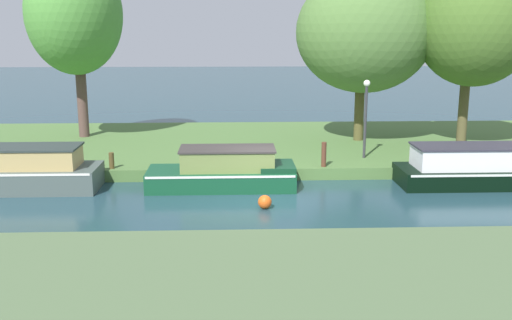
{
  "coord_description": "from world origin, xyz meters",
  "views": [
    {
      "loc": [
        -1.15,
        -17.23,
        5.07
      ],
      "look_at": [
        -0.42,
        1.2,
        0.9
      ],
      "focal_mm": 41.58,
      "sensor_mm": 36.0,
      "label": 1
    }
  ],
  "objects_px": {
    "willow_tree_centre": "(365,32)",
    "mooring_post_far": "(324,154)",
    "forest_narrowboat": "(225,171)",
    "mooring_post_near": "(112,161)",
    "willow_tree_right": "(476,25)",
    "channel_buoy": "(265,202)",
    "lamp_post": "(366,109)",
    "willow_tree_left": "(74,14)"
  },
  "relations": [
    {
      "from": "forest_narrowboat",
      "to": "mooring_post_far",
      "type": "bearing_deg",
      "value": 18.23
    },
    {
      "from": "mooring_post_near",
      "to": "willow_tree_right",
      "type": "bearing_deg",
      "value": 14.17
    },
    {
      "from": "forest_narrowboat",
      "to": "mooring_post_far",
      "type": "xyz_separation_m",
      "value": [
        3.35,
        1.1,
        0.28
      ]
    },
    {
      "from": "willow_tree_right",
      "to": "lamp_post",
      "type": "height_order",
      "value": "willow_tree_right"
    },
    {
      "from": "willow_tree_centre",
      "to": "mooring_post_near",
      "type": "distance_m",
      "value": 11.08
    },
    {
      "from": "mooring_post_far",
      "to": "willow_tree_right",
      "type": "bearing_deg",
      "value": 28.42
    },
    {
      "from": "mooring_post_far",
      "to": "channel_buoy",
      "type": "distance_m",
      "value": 4.1
    },
    {
      "from": "lamp_post",
      "to": "channel_buoy",
      "type": "xyz_separation_m",
      "value": [
        -3.87,
        -4.75,
        -1.99
      ]
    },
    {
      "from": "willow_tree_left",
      "to": "willow_tree_right",
      "type": "xyz_separation_m",
      "value": [
        15.78,
        -2.31,
        -0.43
      ]
    },
    {
      "from": "willow_tree_centre",
      "to": "willow_tree_right",
      "type": "xyz_separation_m",
      "value": [
        4.07,
        -0.88,
        0.29
      ]
    },
    {
      "from": "willow_tree_centre",
      "to": "willow_tree_right",
      "type": "relative_size",
      "value": 0.96
    },
    {
      "from": "forest_narrowboat",
      "to": "mooring_post_near",
      "type": "xyz_separation_m",
      "value": [
        -3.81,
        1.1,
        0.13
      ]
    },
    {
      "from": "willow_tree_left",
      "to": "mooring_post_far",
      "type": "bearing_deg",
      "value": -30.9
    },
    {
      "from": "willow_tree_left",
      "to": "willow_tree_right",
      "type": "height_order",
      "value": "willow_tree_left"
    },
    {
      "from": "forest_narrowboat",
      "to": "channel_buoy",
      "type": "distance_m",
      "value": 2.6
    },
    {
      "from": "forest_narrowboat",
      "to": "willow_tree_centre",
      "type": "bearing_deg",
      "value": 44.17
    },
    {
      "from": "forest_narrowboat",
      "to": "lamp_post",
      "type": "xyz_separation_m",
      "value": [
        5.03,
        2.44,
        1.64
      ]
    },
    {
      "from": "forest_narrowboat",
      "to": "channel_buoy",
      "type": "bearing_deg",
      "value": -63.35
    },
    {
      "from": "willow_tree_centre",
      "to": "forest_narrowboat",
      "type": "bearing_deg",
      "value": -135.83
    },
    {
      "from": "willow_tree_centre",
      "to": "mooring_post_near",
      "type": "relative_size",
      "value": 12.55
    },
    {
      "from": "lamp_post",
      "to": "mooring_post_far",
      "type": "xyz_separation_m",
      "value": [
        -1.68,
        -1.34,
        -1.36
      ]
    },
    {
      "from": "lamp_post",
      "to": "channel_buoy",
      "type": "relative_size",
      "value": 7.18
    },
    {
      "from": "willow_tree_centre",
      "to": "mooring_post_far",
      "type": "relative_size",
      "value": 8.12
    },
    {
      "from": "willow_tree_centre",
      "to": "mooring_post_far",
      "type": "bearing_deg",
      "value": -117.09
    },
    {
      "from": "forest_narrowboat",
      "to": "willow_tree_right",
      "type": "xyz_separation_m",
      "value": [
        9.61,
        4.49,
        4.58
      ]
    },
    {
      "from": "forest_narrowboat",
      "to": "willow_tree_left",
      "type": "bearing_deg",
      "value": 132.25
    },
    {
      "from": "lamp_post",
      "to": "willow_tree_left",
      "type": "bearing_deg",
      "value": 158.74
    },
    {
      "from": "willow_tree_centre",
      "to": "mooring_post_far",
      "type": "xyz_separation_m",
      "value": [
        -2.18,
        -4.27,
        -4.02
      ]
    },
    {
      "from": "willow_tree_left",
      "to": "lamp_post",
      "type": "height_order",
      "value": "willow_tree_left"
    },
    {
      "from": "forest_narrowboat",
      "to": "lamp_post",
      "type": "bearing_deg",
      "value": 25.9
    },
    {
      "from": "forest_narrowboat",
      "to": "willow_tree_centre",
      "type": "height_order",
      "value": "willow_tree_centre"
    },
    {
      "from": "willow_tree_right",
      "to": "mooring_post_far",
      "type": "distance_m",
      "value": 8.32
    },
    {
      "from": "mooring_post_near",
      "to": "channel_buoy",
      "type": "xyz_separation_m",
      "value": [
        4.97,
        -3.41,
        -0.48
      ]
    },
    {
      "from": "lamp_post",
      "to": "willow_tree_centre",
      "type": "bearing_deg",
      "value": 80.25
    },
    {
      "from": "mooring_post_far",
      "to": "willow_tree_centre",
      "type": "bearing_deg",
      "value": 62.91
    },
    {
      "from": "channel_buoy",
      "to": "mooring_post_near",
      "type": "bearing_deg",
      "value": 145.55
    },
    {
      "from": "willow_tree_left",
      "to": "mooring_post_far",
      "type": "xyz_separation_m",
      "value": [
        9.52,
        -5.7,
        -4.73
      ]
    },
    {
      "from": "lamp_post",
      "to": "mooring_post_near",
      "type": "bearing_deg",
      "value": -171.38
    },
    {
      "from": "willow_tree_right",
      "to": "mooring_post_near",
      "type": "xyz_separation_m",
      "value": [
        -13.42,
        -3.39,
        -4.45
      ]
    },
    {
      "from": "willow_tree_left",
      "to": "willow_tree_centre",
      "type": "xyz_separation_m",
      "value": [
        11.71,
        -1.43,
        -0.71
      ]
    },
    {
      "from": "forest_narrowboat",
      "to": "willow_tree_right",
      "type": "height_order",
      "value": "willow_tree_right"
    },
    {
      "from": "willow_tree_left",
      "to": "channel_buoy",
      "type": "height_order",
      "value": "willow_tree_left"
    }
  ]
}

